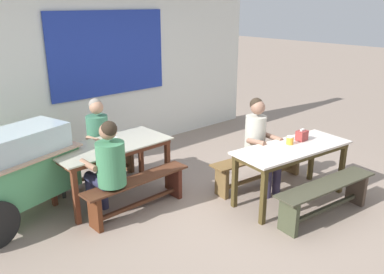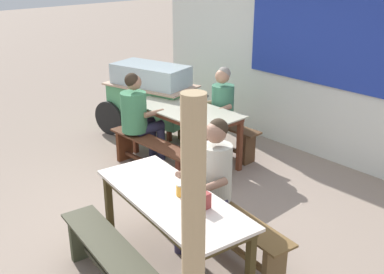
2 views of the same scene
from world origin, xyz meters
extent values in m
plane|color=gray|center=(0.00, 0.00, 0.00)|extent=(40.00, 40.00, 0.00)
cube|color=silver|center=(0.00, 2.81, 1.27)|extent=(6.07, 0.12, 2.55)
cube|color=#233AA1|center=(-0.09, 2.72, 1.70)|extent=(2.08, 0.03, 1.35)
cube|color=#B7B39D|center=(-1.00, 1.27, 0.74)|extent=(1.57, 0.79, 0.02)
cube|color=brown|center=(-1.00, 1.27, 0.70)|extent=(1.49, 0.73, 0.06)
cube|color=brown|center=(-0.32, 1.61, 0.34)|extent=(0.06, 0.06, 0.67)
cube|color=brown|center=(-0.30, 0.98, 0.34)|extent=(0.06, 0.06, 0.67)
cube|color=brown|center=(-1.70, 1.56, 0.34)|extent=(0.06, 0.06, 0.67)
cube|color=brown|center=(-1.68, 0.94, 0.34)|extent=(0.06, 0.06, 0.67)
cube|color=silver|center=(0.70, -0.34, 0.74)|extent=(1.68, 0.82, 0.03)
cube|color=#473A1C|center=(0.70, -0.34, 0.69)|extent=(1.60, 0.75, 0.06)
cube|color=#473A1C|center=(1.46, -0.18, 0.33)|extent=(0.07, 0.07, 0.66)
cube|color=#473A1C|center=(1.40, -0.69, 0.33)|extent=(0.07, 0.07, 0.66)
cube|color=#473A1C|center=(0.01, 0.00, 0.33)|extent=(0.07, 0.07, 0.66)
cube|color=#473A1C|center=(-0.05, -0.51, 0.33)|extent=(0.07, 0.07, 0.66)
cube|color=brown|center=(-1.02, 1.84, 0.43)|extent=(1.53, 0.29, 0.03)
cube|color=#523520|center=(-0.38, 1.86, 0.21)|extent=(0.07, 0.21, 0.42)
cube|color=brown|center=(-1.66, 1.82, 0.21)|extent=(0.07, 0.21, 0.42)
cube|color=brown|center=(-1.02, 1.84, 0.11)|extent=(1.24, 0.08, 0.04)
cube|color=#522D1B|center=(-0.98, 0.71, 0.44)|extent=(1.45, 0.32, 0.02)
cube|color=#55261B|center=(-0.38, 0.73, 0.21)|extent=(0.07, 0.23, 0.42)
cube|color=#562A16|center=(-1.58, 0.69, 0.21)|extent=(0.07, 0.23, 0.42)
cube|color=#522D1B|center=(-0.98, 0.71, 0.11)|extent=(1.17, 0.08, 0.04)
cube|color=brown|center=(0.77, 0.22, 0.44)|extent=(1.64, 0.47, 0.02)
cube|color=brown|center=(1.46, 0.13, 0.21)|extent=(0.09, 0.24, 0.43)
cube|color=brown|center=(0.09, 0.30, 0.21)|extent=(0.09, 0.24, 0.43)
cube|color=brown|center=(0.77, 0.22, 0.11)|extent=(1.33, 0.21, 0.04)
cube|color=#403F2E|center=(0.63, -0.91, 0.44)|extent=(1.53, 0.49, 0.02)
cube|color=#47392E|center=(1.26, -0.98, 0.21)|extent=(0.09, 0.27, 0.43)
cube|color=#40442F|center=(0.01, -0.83, 0.21)|extent=(0.09, 0.27, 0.43)
cube|color=#403F2E|center=(0.63, -0.91, 0.11)|extent=(1.22, 0.19, 0.04)
cube|color=#52A169|center=(-2.07, 1.53, 0.53)|extent=(1.38, 0.94, 0.52)
cube|color=silver|center=(-2.07, 1.53, 0.95)|extent=(1.24, 0.84, 0.32)
cube|color=tan|center=(-2.07, 1.53, 0.80)|extent=(1.47, 1.04, 0.02)
cylinder|color=#333333|center=(-1.52, 1.68, 0.13)|extent=(0.05, 0.05, 0.26)
cylinder|color=#3F3F3F|center=(-1.29, 1.74, 0.68)|extent=(0.20, 0.61, 0.04)
cylinder|color=#332D47|center=(0.53, -0.12, 0.22)|extent=(0.11, 0.11, 0.45)
cylinder|color=#332D47|center=(0.71, -0.13, 0.22)|extent=(0.11, 0.11, 0.45)
cylinder|color=#332D47|center=(0.55, 0.06, 0.50)|extent=(0.16, 0.41, 0.13)
cylinder|color=#332D47|center=(0.73, 0.05, 0.50)|extent=(0.16, 0.41, 0.13)
cylinder|color=beige|center=(0.65, 0.23, 0.76)|extent=(0.28, 0.28, 0.55)
sphere|color=#916651|center=(0.65, 0.21, 1.16)|extent=(0.20, 0.20, 0.20)
sphere|color=#2D2319|center=(0.65, 0.24, 1.20)|extent=(0.18, 0.18, 0.18)
cylinder|color=#916651|center=(0.48, 0.07, 0.75)|extent=(0.10, 0.31, 0.11)
cylinder|color=#916651|center=(0.80, 0.04, 0.75)|extent=(0.10, 0.31, 0.07)
cylinder|color=#2A2B48|center=(-1.26, 1.07, 0.22)|extent=(0.11, 0.11, 0.45)
cylinder|color=#2A2B48|center=(-1.44, 1.06, 0.22)|extent=(0.11, 0.11, 0.45)
cylinder|color=#2A2B48|center=(-1.25, 0.88, 0.50)|extent=(0.15, 0.41, 0.13)
cylinder|color=#2A2B48|center=(-1.43, 0.87, 0.50)|extent=(0.15, 0.41, 0.13)
cylinder|color=#408257|center=(-1.33, 0.70, 0.75)|extent=(0.33, 0.33, 0.52)
sphere|color=#996D53|center=(-1.33, 0.72, 1.13)|extent=(0.20, 0.20, 0.20)
sphere|color=#2D2319|center=(-1.33, 0.69, 1.17)|extent=(0.18, 0.18, 0.18)
cylinder|color=#996D53|center=(-1.16, 0.88, 0.73)|extent=(0.09, 0.31, 0.09)
cylinder|color=#996D53|center=(-1.53, 0.87, 0.73)|extent=(0.09, 0.30, 0.08)
cylinder|color=#283446|center=(-0.96, 1.50, 0.22)|extent=(0.11, 0.11, 0.45)
cylinder|color=#283446|center=(-0.78, 1.50, 0.22)|extent=(0.11, 0.11, 0.45)
cylinder|color=#283446|center=(-0.96, 1.67, 0.50)|extent=(0.13, 0.38, 0.13)
cylinder|color=#283446|center=(-0.78, 1.67, 0.50)|extent=(0.13, 0.38, 0.13)
cylinder|color=#3D7B5B|center=(-0.87, 1.84, 0.74)|extent=(0.30, 0.30, 0.50)
sphere|color=tan|center=(-0.87, 1.82, 1.11)|extent=(0.19, 0.19, 0.19)
sphere|color=gray|center=(-0.87, 1.85, 1.15)|extent=(0.18, 0.18, 0.18)
cylinder|color=tan|center=(-1.04, 1.66, 0.72)|extent=(0.07, 0.31, 0.10)
cylinder|color=tan|center=(-0.70, 1.66, 0.72)|extent=(0.07, 0.31, 0.10)
cube|color=maroon|center=(0.99, -0.28, 0.82)|extent=(0.15, 0.11, 0.13)
cube|color=white|center=(0.99, -0.28, 0.89)|extent=(0.06, 0.03, 0.02)
cylinder|color=gold|center=(0.74, -0.27, 0.80)|extent=(0.09, 0.09, 0.09)
cylinder|color=white|center=(0.74, -0.27, 0.85)|extent=(0.08, 0.08, 0.02)
cylinder|color=silver|center=(-0.92, 1.36, 0.77)|extent=(0.14, 0.14, 0.05)
camera|label=1|loc=(-3.41, -3.06, 2.51)|focal=37.22mm
camera|label=2|loc=(3.39, -2.50, 2.66)|focal=43.60mm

